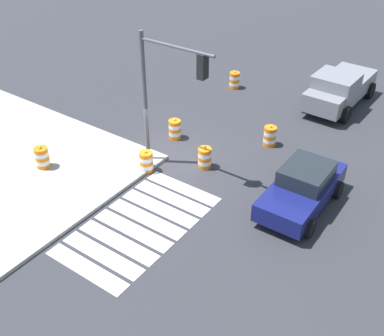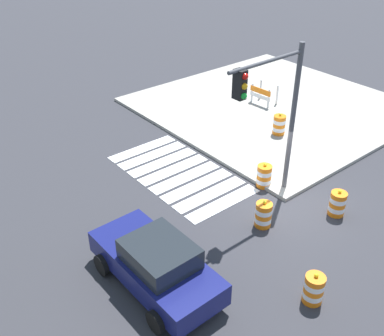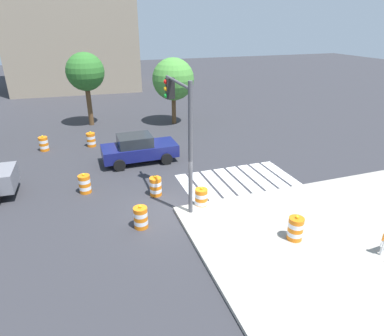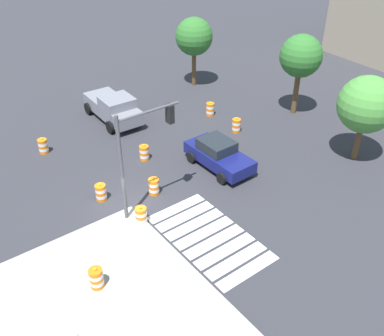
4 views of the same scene
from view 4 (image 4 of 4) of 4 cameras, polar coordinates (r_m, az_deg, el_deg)
ground_plane at (r=22.24m, az=-7.94°, el=-5.28°), size 120.00×120.00×0.00m
crosswalk_stripes at (r=20.45m, az=2.25°, el=-9.01°), size 5.85×3.20×0.02m
sports_car at (r=24.78m, az=3.48°, el=1.80°), size 4.32×2.17×1.63m
pickup_truck at (r=30.11m, az=-10.15°, el=7.73°), size 5.20×2.46×1.92m
traffic_barrel_near_corner at (r=22.84m, az=-11.84°, el=-3.14°), size 0.56×0.56×1.02m
traffic_barrel_crosswalk_end at (r=22.87m, az=-5.02°, el=-2.40°), size 0.56×0.56×1.02m
traffic_barrel_median_near at (r=27.72m, az=-18.90°, el=2.74°), size 0.56×0.56×1.02m
traffic_barrel_median_far at (r=30.71m, az=2.39°, el=7.71°), size 0.56×0.56×1.02m
traffic_barrel_far_curb at (r=25.72m, az=-6.27°, el=2.00°), size 0.56×0.56×1.02m
traffic_barrel_lane_center at (r=21.04m, az=-6.67°, el=-6.21°), size 0.56×0.56×1.02m
traffic_barrel_opposite_curb at (r=28.67m, az=5.82°, el=5.57°), size 0.56×0.56×1.02m
traffic_barrel_on_sidewalk at (r=18.28m, az=-12.40°, el=-13.90°), size 0.56×0.56×1.02m
traffic_light_pole at (r=19.82m, az=-6.61°, el=3.27°), size 0.47×3.29×5.50m
street_tree_streetside_near at (r=34.51m, az=0.27°, el=16.78°), size 2.86×2.86×5.32m
street_tree_streetside_mid at (r=26.07m, az=21.87°, el=7.69°), size 3.21×3.21×5.11m
street_tree_streetside_far at (r=30.54m, az=14.07°, el=13.96°), size 2.84×2.84×5.54m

